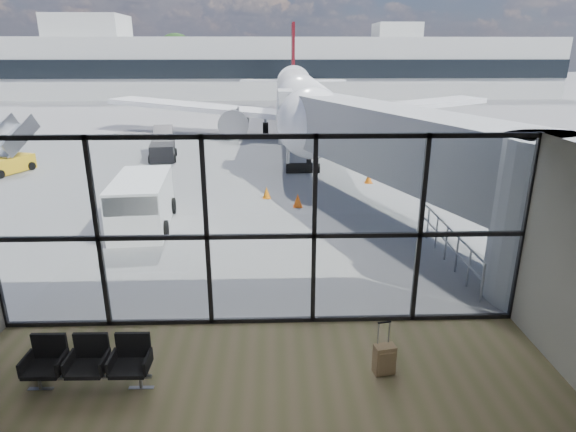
{
  "coord_description": "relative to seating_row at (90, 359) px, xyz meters",
  "views": [
    {
      "loc": [
        0.28,
        -10.07,
        6.11
      ],
      "look_at": [
        0.71,
        3.0,
        1.65
      ],
      "focal_mm": 30.0,
      "sensor_mm": 36.0,
      "label": 1
    }
  ],
  "objects": [
    {
      "name": "ground",
      "position": [
        3.24,
        42.17,
        -0.57
      ],
      "size": [
        220.0,
        220.0,
        0.0
      ],
      "primitive_type": "plane",
      "color": "slate",
      "rests_on": "ground"
    },
    {
      "name": "lounge_shell",
      "position": [
        3.24,
        -2.63,
        2.08
      ],
      "size": [
        12.02,
        8.01,
        4.51
      ],
      "color": "brown",
      "rests_on": "ground"
    },
    {
      "name": "glass_curtain_wall",
      "position": [
        3.24,
        2.17,
        1.67
      ],
      "size": [
        12.1,
        0.12,
        4.5
      ],
      "color": "white",
      "rests_on": "ground"
    },
    {
      "name": "jet_bridge",
      "position": [
        8.14,
        9.25,
        2.19
      ],
      "size": [
        8.0,
        16.5,
        4.33
      ],
      "color": "gray",
      "rests_on": "ground"
    },
    {
      "name": "apron_railing",
      "position": [
        8.84,
        5.67,
        0.14
      ],
      "size": [
        0.06,
        5.46,
        1.11
      ],
      "color": "gray",
      "rests_on": "ground"
    },
    {
      "name": "far_terminal",
      "position": [
        2.65,
        64.14,
        3.63
      ],
      "size": [
        80.0,
        12.2,
        11.0
      ],
      "color": "silver",
      "rests_on": "ground"
    },
    {
      "name": "tree_1",
      "position": [
        -35.76,
        74.17,
        4.68
      ],
      "size": [
        5.61,
        5.61,
        8.07
      ],
      "color": "#382619",
      "rests_on": "ground"
    },
    {
      "name": "tree_2",
      "position": [
        -29.76,
        74.17,
        5.3
      ],
      "size": [
        6.27,
        6.27,
        9.03
      ],
      "color": "#382619",
      "rests_on": "ground"
    },
    {
      "name": "tree_3",
      "position": [
        -23.76,
        74.17,
        4.06
      ],
      "size": [
        4.95,
        4.95,
        7.12
      ],
      "color": "#382619",
      "rests_on": "ground"
    },
    {
      "name": "tree_4",
      "position": [
        -17.76,
        74.17,
        4.68
      ],
      "size": [
        5.61,
        5.61,
        8.07
      ],
      "color": "#382619",
      "rests_on": "ground"
    },
    {
      "name": "tree_5",
      "position": [
        -11.76,
        74.17,
        5.3
      ],
      "size": [
        6.27,
        6.27,
        9.03
      ],
      "color": "#382619",
      "rests_on": "ground"
    },
    {
      "name": "seating_row",
      "position": [
        0.0,
        0.0,
        0.0
      ],
      "size": [
        2.34,
        0.68,
        1.04
      ],
      "rotation": [
        0.0,
        0.0,
        -0.02
      ],
      "color": "gray",
      "rests_on": "ground"
    },
    {
      "name": "backpack",
      "position": [
        -1.08,
        0.36,
        -0.33
      ],
      "size": [
        0.36,
        0.33,
        0.51
      ],
      "rotation": [
        0.0,
        0.0,
        -0.06
      ],
      "color": "black",
      "rests_on": "ground"
    },
    {
      "name": "suitcase",
      "position": [
        5.7,
        0.15,
        -0.24
      ],
      "size": [
        0.45,
        0.36,
        1.11
      ],
      "rotation": [
        0.0,
        0.0,
        0.18
      ],
      "color": "olive",
      "rests_on": "ground"
    },
    {
      "name": "airliner",
      "position": [
        5.65,
        31.12,
        2.19
      ],
      "size": [
        30.46,
        35.22,
        9.08
      ],
      "rotation": [
        0.0,
        0.0,
        -0.01
      ],
      "color": "white",
      "rests_on": "ground"
    },
    {
      "name": "service_van",
      "position": [
        -1.25,
        8.94,
        0.36
      ],
      "size": [
        2.36,
        4.35,
        1.82
      ],
      "rotation": [
        0.0,
        0.0,
        0.1
      ],
      "color": "white",
      "rests_on": "ground"
    },
    {
      "name": "belt_loader",
      "position": [
        -3.04,
        20.86,
        0.02
      ],
      "size": [
        1.91,
        3.98,
        1.76
      ],
      "rotation": [
        0.0,
        0.0,
        0.16
      ],
      "color": "black",
      "rests_on": "ground"
    },
    {
      "name": "mobile_stairs",
      "position": [
        -10.73,
        17.73,
        -0.02
      ],
      "size": [
        2.6,
        3.63,
        2.33
      ],
      "rotation": [
        0.0,
        0.0,
        -0.36
      ],
      "color": "gold",
      "rests_on": "ground"
    },
    {
      "name": "traffic_cone_a",
      "position": [
        4.55,
        11.21,
        -0.31
      ],
      "size": [
        0.39,
        0.39,
        0.56
      ],
      "color": "#FF600D",
      "rests_on": "ground"
    },
    {
      "name": "traffic_cone_b",
      "position": [
        3.24,
        12.52,
        -0.33
      ],
      "size": [
        0.36,
        0.36,
        0.51
      ],
      "color": "orange",
      "rests_on": "ground"
    },
    {
      "name": "traffic_cone_c",
      "position": [
        8.24,
        14.93,
        -0.31
      ],
      "size": [
        0.39,
        0.39,
        0.55
      ],
      "color": "#D8610B",
      "rests_on": "ground"
    }
  ]
}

